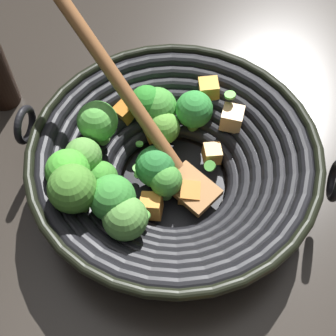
{
  "coord_description": "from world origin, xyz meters",
  "views": [
    {
      "loc": [
        -0.33,
        -0.05,
        0.59
      ],
      "look_at": [
        0.01,
        0.01,
        0.03
      ],
      "focal_mm": 49.82,
      "sensor_mm": 36.0,
      "label": 1
    }
  ],
  "objects": [
    {
      "name": "ground_plane",
      "position": [
        0.0,
        0.0,
        0.0
      ],
      "size": [
        4.0,
        4.0,
        0.0
      ],
      "primitive_type": "plane",
      "color": "#28231E"
    },
    {
      "name": "wok",
      "position": [
        -0.0,
        0.01,
        0.06
      ],
      "size": [
        0.39,
        0.42,
        0.24
      ],
      "color": "black",
      "rests_on": "ground"
    }
  ]
}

